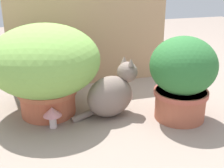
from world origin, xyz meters
name	(u,v)px	position (x,y,z in m)	size (l,w,h in m)	color
ground_plane	(96,114)	(0.00, 0.00, 0.00)	(6.00, 6.00, 0.00)	gray
cardboard_backdrop	(90,28)	(0.09, 0.48, 0.38)	(1.06, 0.03, 0.76)	tan
grass_planter	(45,64)	(-0.24, 0.09, 0.28)	(0.57, 0.57, 0.49)	#BD5C3F
leafy_planter	(182,76)	(0.41, -0.17, 0.23)	(0.34, 0.34, 0.43)	#B35D43
cat	(113,94)	(0.08, -0.03, 0.12)	(0.39, 0.24, 0.32)	gray
mushroom_ornament_pink	(52,113)	(-0.24, -0.08, 0.08)	(0.09, 0.09, 0.11)	silver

